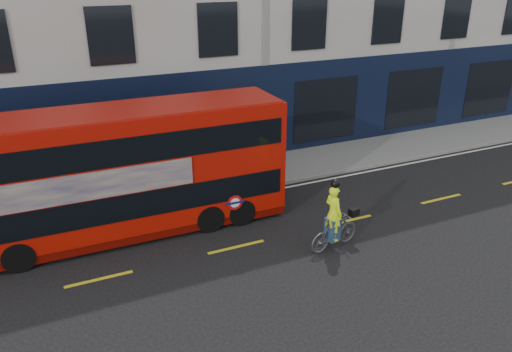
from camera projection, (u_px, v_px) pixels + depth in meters
ground at (376, 242)px, 15.22m from camera, size 120.00×120.00×0.00m
pavement at (280, 167)px, 20.63m from camera, size 60.00×3.00×0.12m
kerb at (297, 180)px, 19.37m from camera, size 60.00×0.12×0.13m
road_edge_line at (301, 185)px, 19.15m from camera, size 58.00×0.10×0.01m
lane_dashes at (348, 221)px, 16.47m from camera, size 58.00×0.12×0.01m
bus at (126, 172)px, 15.06m from camera, size 9.90×2.39×3.97m
cyclist at (334, 226)px, 14.61m from camera, size 1.83×0.81×2.25m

